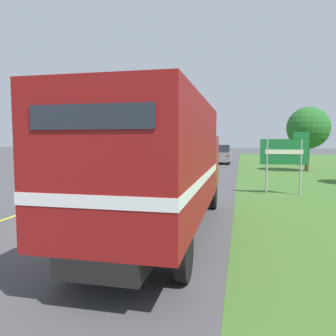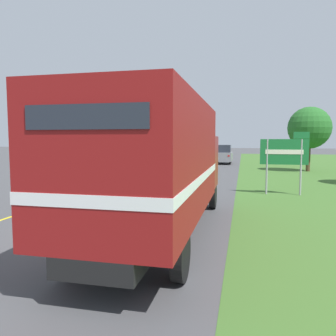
{
  "view_description": "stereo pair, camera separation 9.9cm",
  "coord_description": "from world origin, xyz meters",
  "px_view_note": "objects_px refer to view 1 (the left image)",
  "views": [
    {
      "loc": [
        3.92,
        -8.74,
        2.63
      ],
      "look_at": [
        0.3,
        7.47,
        1.2
      ],
      "focal_mm": 35.0,
      "sensor_mm": 36.0,
      "label": 1
    },
    {
      "loc": [
        4.02,
        -8.72,
        2.63
      ],
      "look_at": [
        0.3,
        7.47,
        1.2
      ],
      "focal_mm": 35.0,
      "sensor_mm": 36.0,
      "label": 2
    }
  ],
  "objects_px": {
    "highway_sign": "(285,154)",
    "roadside_tree_mid": "(308,128)",
    "lead_car_blue_ahead": "(207,150)",
    "lead_car_grey_ahead": "(223,154)",
    "horse_trailer_truck": "(161,164)",
    "lead_car_white": "(158,163)"
  },
  "relations": [
    {
      "from": "horse_trailer_truck",
      "to": "roadside_tree_mid",
      "type": "bearing_deg",
      "value": 70.19
    },
    {
      "from": "highway_sign",
      "to": "roadside_tree_mid",
      "type": "xyz_separation_m",
      "value": [
        3.37,
        12.83,
        1.65
      ]
    },
    {
      "from": "roadside_tree_mid",
      "to": "lead_car_white",
      "type": "bearing_deg",
      "value": -153.74
    },
    {
      "from": "lead_car_grey_ahead",
      "to": "highway_sign",
      "type": "height_order",
      "value": "highway_sign"
    },
    {
      "from": "lead_car_grey_ahead",
      "to": "roadside_tree_mid",
      "type": "bearing_deg",
      "value": -44.23
    },
    {
      "from": "horse_trailer_truck",
      "to": "lead_car_grey_ahead",
      "type": "xyz_separation_m",
      "value": [
        0.1,
        28.04,
        -0.96
      ]
    },
    {
      "from": "lead_car_blue_ahead",
      "to": "roadside_tree_mid",
      "type": "relative_size",
      "value": 0.75
    },
    {
      "from": "horse_trailer_truck",
      "to": "highway_sign",
      "type": "bearing_deg",
      "value": 62.67
    },
    {
      "from": "roadside_tree_mid",
      "to": "lead_car_grey_ahead",
      "type": "bearing_deg",
      "value": 135.77
    },
    {
      "from": "lead_car_blue_ahead",
      "to": "highway_sign",
      "type": "height_order",
      "value": "highway_sign"
    },
    {
      "from": "lead_car_grey_ahead",
      "to": "roadside_tree_mid",
      "type": "distance_m",
      "value": 10.65
    },
    {
      "from": "lead_car_grey_ahead",
      "to": "horse_trailer_truck",
      "type": "bearing_deg",
      "value": -90.2
    },
    {
      "from": "lead_car_grey_ahead",
      "to": "highway_sign",
      "type": "xyz_separation_m",
      "value": [
        4.04,
        -20.04,
        0.93
      ]
    },
    {
      "from": "horse_trailer_truck",
      "to": "highway_sign",
      "type": "relative_size",
      "value": 2.97
    },
    {
      "from": "lead_car_grey_ahead",
      "to": "roadside_tree_mid",
      "type": "relative_size",
      "value": 0.74
    },
    {
      "from": "lead_car_white",
      "to": "roadside_tree_mid",
      "type": "distance_m",
      "value": 13.04
    },
    {
      "from": "horse_trailer_truck",
      "to": "lead_car_white",
      "type": "xyz_separation_m",
      "value": [
        -3.93,
        15.19,
        -1.09
      ]
    },
    {
      "from": "lead_car_grey_ahead",
      "to": "lead_car_blue_ahead",
      "type": "xyz_separation_m",
      "value": [
        -3.55,
        17.26,
        -0.06
      ]
    },
    {
      "from": "horse_trailer_truck",
      "to": "lead_car_blue_ahead",
      "type": "height_order",
      "value": "horse_trailer_truck"
    },
    {
      "from": "roadside_tree_mid",
      "to": "lead_car_blue_ahead",
      "type": "bearing_deg",
      "value": 114.11
    },
    {
      "from": "lead_car_white",
      "to": "highway_sign",
      "type": "bearing_deg",
      "value": -41.69
    },
    {
      "from": "lead_car_grey_ahead",
      "to": "lead_car_blue_ahead",
      "type": "height_order",
      "value": "lead_car_grey_ahead"
    }
  ]
}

